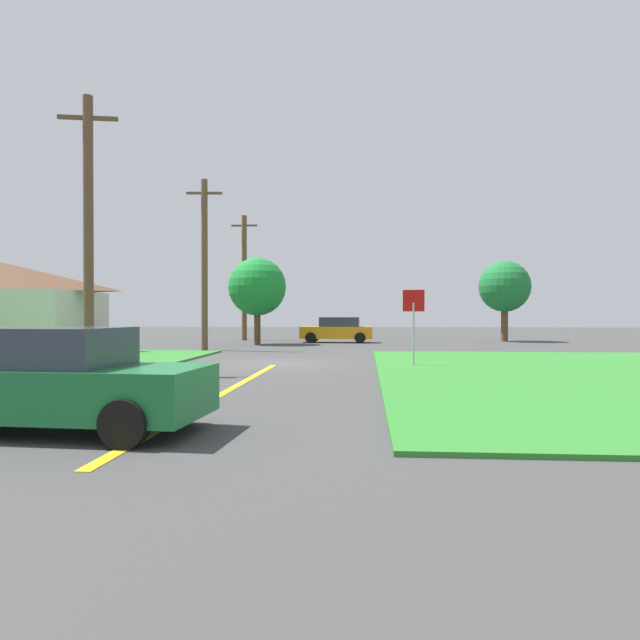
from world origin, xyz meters
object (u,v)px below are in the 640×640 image
utility_pole_near (88,231)px  utility_pole_mid (204,263)px  car_approaching_junction (337,330)px  pine_tree_center (257,287)px  utility_pole_far (244,277)px  oak_tree_left (505,287)px  stop_sign (414,313)px  car_behind_on_main_road (54,380)px

utility_pole_near → utility_pole_mid: 11.29m
car_approaching_junction → pine_tree_center: pine_tree_center is taller
utility_pole_far → pine_tree_center: (1.93, -5.40, -0.97)m
utility_pole_near → oak_tree_left: utility_pole_near is taller
stop_sign → oak_tree_left: oak_tree_left is taller
car_behind_on_main_road → utility_pole_far: utility_pole_far is taller
car_behind_on_main_road → pine_tree_center: 26.17m
stop_sign → pine_tree_center: bearing=-48.4°
utility_pole_far → utility_pole_near: bearing=-90.4°
pine_tree_center → car_approaching_junction: bearing=28.9°
car_behind_on_main_road → oak_tree_left: size_ratio=0.86×
stop_sign → utility_pole_far: size_ratio=0.31×
utility_pole_far → oak_tree_left: bearing=-1.1°
car_behind_on_main_road → utility_pole_near: bearing=116.7°
car_behind_on_main_road → car_approaching_junction: 28.72m
car_behind_on_main_road → utility_pole_far: (-3.61, 31.37, 3.61)m
stop_sign → utility_pole_far: bearing=-50.9°
stop_sign → utility_pole_far: utility_pole_far is taller
oak_tree_left → utility_pole_near: bearing=-128.7°
stop_sign → utility_pole_mid: size_ratio=0.31×
car_behind_on_main_road → utility_pole_far: bearing=100.1°
stop_sign → utility_pole_near: 10.89m
oak_tree_left → utility_pole_mid: bearing=-147.7°
utility_pole_near → utility_pole_mid: utility_pole_near is taller
car_approaching_junction → oak_tree_left: bearing=-165.4°
car_behind_on_main_road → stop_sign: bearing=64.4°
stop_sign → utility_pole_near: bearing=27.2°
utility_pole_near → pine_tree_center: utility_pole_near is taller
stop_sign → car_approaching_junction: stop_sign is taller
oak_tree_left → car_behind_on_main_road: bearing=-114.3°
car_approaching_junction → utility_pole_mid: size_ratio=0.54×
stop_sign → car_behind_on_main_road: size_ratio=0.57×
car_approaching_junction → pine_tree_center: (-4.68, -2.59, 2.65)m
car_approaching_junction → utility_pole_far: bearing=-21.0°
stop_sign → oak_tree_left: bearing=-99.1°
utility_pole_near → pine_tree_center: 17.31m
utility_pole_near → utility_pole_far: utility_pole_far is taller
stop_sign → oak_tree_left: (7.57, 19.47, 1.77)m
car_approaching_junction → utility_pole_near: size_ratio=0.54×
stop_sign → utility_pole_near: size_ratio=0.31×
car_behind_on_main_road → car_approaching_junction: (3.00, 28.57, -0.00)m
stop_sign → utility_pole_mid: bearing=-29.1°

